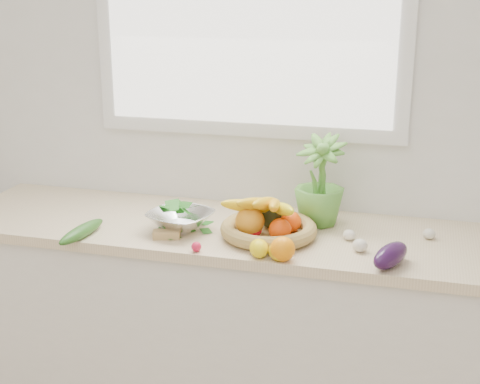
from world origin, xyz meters
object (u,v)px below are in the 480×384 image
(eggplant, at_px, (391,255))
(cucumber, at_px, (82,232))
(apple, at_px, (251,228))
(colander_with_spinach, at_px, (180,215))
(potted_herb, at_px, (320,180))
(fruit_basket, at_px, (268,224))

(eggplant, relative_size, cucumber, 0.73)
(apple, height_order, colander_with_spinach, colander_with_spinach)
(potted_herb, xyz_separation_m, colander_with_spinach, (-0.50, -0.22, -0.12))
(eggplant, bearing_deg, cucumber, -178.18)
(eggplant, distance_m, potted_herb, 0.48)
(cucumber, height_order, colander_with_spinach, colander_with_spinach)
(eggplant, xyz_separation_m, potted_herb, (-0.30, 0.35, 0.14))
(colander_with_spinach, bearing_deg, fruit_basket, 4.15)
(apple, bearing_deg, colander_with_spinach, 178.97)
(apple, distance_m, fruit_basket, 0.06)
(apple, distance_m, eggplant, 0.53)
(fruit_basket, bearing_deg, colander_with_spinach, -175.85)
(potted_herb, distance_m, fruit_basket, 0.28)
(fruit_basket, height_order, colander_with_spinach, fruit_basket)
(cucumber, xyz_separation_m, colander_with_spinach, (0.33, 0.17, 0.04))
(apple, bearing_deg, fruit_basket, 28.00)
(apple, height_order, cucumber, apple)
(eggplant, height_order, colander_with_spinach, colander_with_spinach)
(apple, height_order, eggplant, apple)
(fruit_basket, distance_m, colander_with_spinach, 0.34)
(cucumber, distance_m, potted_herb, 0.93)
(potted_herb, xyz_separation_m, fruit_basket, (-0.16, -0.19, -0.13))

